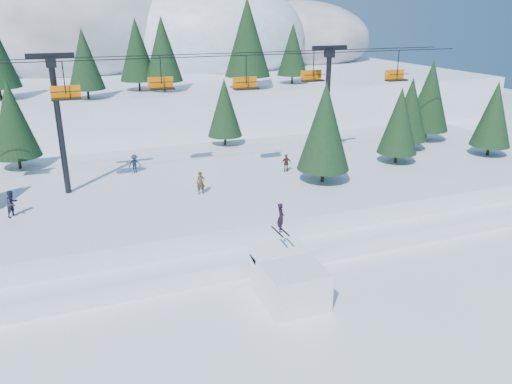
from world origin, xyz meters
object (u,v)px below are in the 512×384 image
object	(u,v)px
chairlift	(205,94)
banner_far	(375,238)
jump_kicker	(289,279)
banner_near	(309,256)

from	to	relation	value
chairlift	banner_far	world-z (taller)	chairlift
jump_kicker	chairlift	xyz separation A→B (m)	(-0.14, 15.98, 8.09)
chairlift	banner_near	xyz separation A→B (m)	(3.08, -12.74, -8.78)
banner_near	banner_far	world-z (taller)	same
jump_kicker	chairlift	world-z (taller)	chairlift
jump_kicker	banner_near	xyz separation A→B (m)	(2.95, 3.24, -0.69)
jump_kicker	banner_near	bearing A→B (deg)	47.72
jump_kicker	banner_far	bearing A→B (deg)	25.61
jump_kicker	chairlift	distance (m)	17.91
banner_near	chairlift	bearing A→B (deg)	103.60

